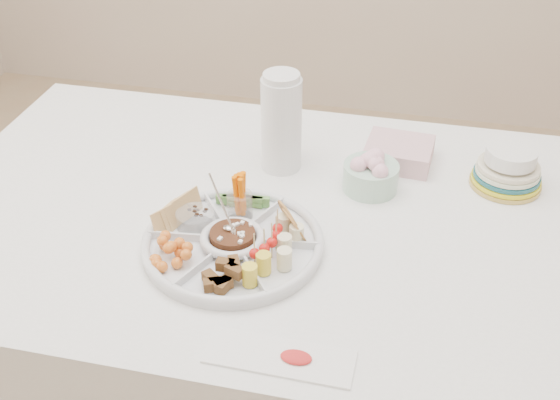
% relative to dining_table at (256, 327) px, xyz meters
% --- Properties ---
extents(dining_table, '(1.52, 1.02, 0.76)m').
position_rel_dining_table_xyz_m(dining_table, '(0.00, 0.00, 0.00)').
color(dining_table, white).
rests_on(dining_table, floor).
extents(party_tray, '(0.42, 0.42, 0.04)m').
position_rel_dining_table_xyz_m(party_tray, '(-0.00, -0.15, 0.40)').
color(party_tray, silver).
rests_on(party_tray, dining_table).
extents(bean_dip, '(0.11, 0.11, 0.04)m').
position_rel_dining_table_xyz_m(bean_dip, '(-0.00, -0.15, 0.41)').
color(bean_dip, '#3F1C0C').
rests_on(bean_dip, party_tray).
extents(tortillas, '(0.12, 0.12, 0.06)m').
position_rel_dining_table_xyz_m(tortillas, '(0.10, -0.07, 0.42)').
color(tortillas, '#A0733E').
rests_on(tortillas, party_tray).
extents(carrot_cucumber, '(0.12, 0.12, 0.10)m').
position_rel_dining_table_xyz_m(carrot_cucumber, '(-0.02, -0.02, 0.44)').
color(carrot_cucumber, '#FB6C00').
rests_on(carrot_cucumber, party_tray).
extents(pita_raisins, '(0.13, 0.13, 0.06)m').
position_rel_dining_table_xyz_m(pita_raisins, '(-0.12, -0.10, 0.42)').
color(pita_raisins, tan).
rests_on(pita_raisins, party_tray).
extents(cherries, '(0.12, 0.12, 0.04)m').
position_rel_dining_table_xyz_m(cherries, '(-0.11, -0.23, 0.42)').
color(cherries, orange).
rests_on(cherries, party_tray).
extents(granola_chunks, '(0.11, 0.11, 0.04)m').
position_rel_dining_table_xyz_m(granola_chunks, '(0.01, -0.28, 0.42)').
color(granola_chunks, '#3D2A1B').
rests_on(granola_chunks, party_tray).
extents(banana_tomato, '(0.11, 0.11, 0.08)m').
position_rel_dining_table_xyz_m(banana_tomato, '(0.11, -0.20, 0.44)').
color(banana_tomato, '#EBDF8E').
rests_on(banana_tomato, party_tray).
extents(cup_stack, '(0.08, 0.08, 0.20)m').
position_rel_dining_table_xyz_m(cup_stack, '(0.03, 0.23, 0.48)').
color(cup_stack, white).
rests_on(cup_stack, dining_table).
extents(thermos, '(0.12, 0.12, 0.26)m').
position_rel_dining_table_xyz_m(thermos, '(0.02, 0.20, 0.51)').
color(thermos, silver).
rests_on(thermos, dining_table).
extents(flower_bowl, '(0.16, 0.16, 0.10)m').
position_rel_dining_table_xyz_m(flower_bowl, '(0.25, 0.15, 0.43)').
color(flower_bowl, '#8FD0B3').
rests_on(flower_bowl, dining_table).
extents(napkin_stack, '(0.17, 0.15, 0.05)m').
position_rel_dining_table_xyz_m(napkin_stack, '(0.31, 0.28, 0.41)').
color(napkin_stack, beige).
rests_on(napkin_stack, dining_table).
extents(plate_stack, '(0.20, 0.20, 0.11)m').
position_rel_dining_table_xyz_m(plate_stack, '(0.57, 0.23, 0.43)').
color(plate_stack, '#F3D05D').
rests_on(plate_stack, dining_table).
extents(placemat, '(0.27, 0.09, 0.01)m').
position_rel_dining_table_xyz_m(placemat, '(0.16, -0.43, 0.38)').
color(placemat, silver).
rests_on(placemat, dining_table).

